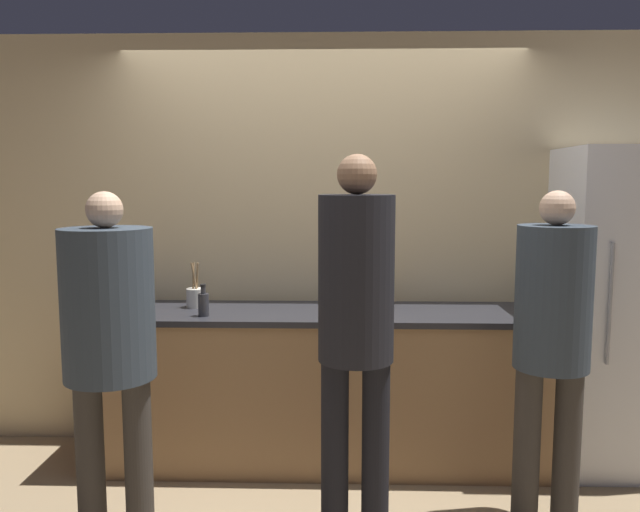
{
  "coord_description": "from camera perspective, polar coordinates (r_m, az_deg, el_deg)",
  "views": [
    {
      "loc": [
        0.1,
        -3.28,
        1.68
      ],
      "look_at": [
        0.0,
        0.15,
        1.28
      ],
      "focal_mm": 35.0,
      "sensor_mm": 36.0,
      "label": 1
    }
  ],
  "objects": [
    {
      "name": "ground_plane",
      "position": [
        3.69,
        -0.07,
        -20.46
      ],
      "size": [
        14.0,
        14.0,
        0.0
      ],
      "primitive_type": "plane",
      "color": "#9E8460"
    },
    {
      "name": "wall_back",
      "position": [
        3.99,
        0.23,
        1.18
      ],
      "size": [
        5.2,
        0.06,
        2.6
      ],
      "color": "#D6BC8C",
      "rests_on": "ground_plane"
    },
    {
      "name": "counter",
      "position": [
        3.85,
        0.1,
        -11.75
      ],
      "size": [
        2.75,
        0.67,
        0.93
      ],
      "color": "#9E754C",
      "rests_on": "ground_plane"
    },
    {
      "name": "refrigerator",
      "position": [
        4.08,
        26.08,
        -4.44
      ],
      "size": [
        0.75,
        0.63,
        1.89
      ],
      "color": "white",
      "rests_on": "ground_plane"
    },
    {
      "name": "person_left",
      "position": [
        3.02,
        -18.72,
        -6.37
      ],
      "size": [
        0.42,
        0.42,
        1.65
      ],
      "color": "#38332D",
      "rests_on": "ground_plane"
    },
    {
      "name": "person_center",
      "position": [
        2.87,
        3.32,
        -5.36
      ],
      "size": [
        0.35,
        0.35,
        1.81
      ],
      "color": "black",
      "rests_on": "ground_plane"
    },
    {
      "name": "person_right",
      "position": [
        3.22,
        20.45,
        -6.2
      ],
      "size": [
        0.36,
        0.36,
        1.65
      ],
      "color": "#38332D",
      "rests_on": "ground_plane"
    },
    {
      "name": "fruit_bowl",
      "position": [
        3.81,
        4.57,
        -4.04
      ],
      "size": [
        0.3,
        0.3,
        0.13
      ],
      "color": "#4C3323",
      "rests_on": "counter"
    },
    {
      "name": "utensil_crock",
      "position": [
        3.87,
        -11.3,
        -3.68
      ],
      "size": [
        0.11,
        0.11,
        0.28
      ],
      "color": "silver",
      "rests_on": "counter"
    },
    {
      "name": "bottle_dark",
      "position": [
        3.61,
        -10.61,
        -4.29
      ],
      "size": [
        0.06,
        0.06,
        0.18
      ],
      "color": "#333338",
      "rests_on": "counter"
    },
    {
      "name": "cup_black",
      "position": [
        3.74,
        -19.24,
        -4.59
      ],
      "size": [
        0.09,
        0.09,
        0.09
      ],
      "color": "#28282D",
      "rests_on": "counter"
    }
  ]
}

